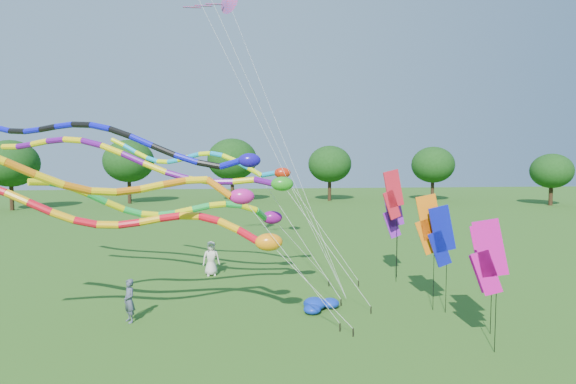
{
  "coord_description": "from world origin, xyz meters",
  "views": [
    {
      "loc": [
        -2.07,
        -15.51,
        6.24
      ],
      "look_at": [
        0.05,
        4.19,
        4.8
      ],
      "focal_mm": 30.0,
      "sensor_mm": 36.0,
      "label": 1
    }
  ],
  "objects": [
    {
      "name": "ground",
      "position": [
        0.0,
        0.0,
        0.0
      ],
      "size": [
        160.0,
        160.0,
        0.0
      ],
      "primitive_type": "plane",
      "color": "#285C18",
      "rests_on": "ground"
    },
    {
      "name": "tree_ring",
      "position": [
        10.08,
        1.59,
        5.63
      ],
      "size": [
        119.04,
        121.18,
        9.51
      ],
      "color": "#382314",
      "rests_on": "ground"
    },
    {
      "name": "tube_kite_red",
      "position": [
        -4.74,
        1.85,
        3.91
      ],
      "size": [
        13.34,
        2.22,
        5.98
      ],
      "rotation": [
        0.0,
        0.0,
        -0.2
      ],
      "color": "black",
      "rests_on": "ground"
    },
    {
      "name": "tube_kite_orange",
      "position": [
        -5.65,
        -0.24,
        5.54
      ],
      "size": [
        13.5,
        2.71,
        7.35
      ],
      "rotation": [
        0.0,
        0.0,
        0.17
      ],
      "color": "black",
      "rests_on": "ground"
    },
    {
      "name": "tube_kite_purple",
      "position": [
        -5.01,
        5.16,
        5.88
      ],
      "size": [
        15.66,
        5.0,
        7.74
      ],
      "rotation": [
        0.0,
        0.0,
        -0.29
      ],
      "color": "black",
      "rests_on": "ground"
    },
    {
      "name": "tube_kite_blue",
      "position": [
        -6.59,
        6.52,
        6.85
      ],
      "size": [
        16.57,
        5.72,
        8.67
      ],
      "rotation": [
        0.0,
        0.0,
        -0.3
      ],
      "color": "black",
      "rests_on": "ground"
    },
    {
      "name": "tube_kite_cyan",
      "position": [
        -3.01,
        8.56,
        5.95
      ],
      "size": [
        12.08,
        3.75,
        7.67
      ],
      "rotation": [
        0.0,
        0.0,
        -0.26
      ],
      "color": "black",
      "rests_on": "ground"
    },
    {
      "name": "tube_kite_green",
      "position": [
        -3.64,
        4.72,
        4.09
      ],
      "size": [
        11.62,
        4.59,
        6.01
      ],
      "rotation": [
        0.0,
        0.0,
        0.37
      ],
      "color": "black",
      "rests_on": "ground"
    },
    {
      "name": "delta_kite_high_c",
      "position": [
        -2.41,
        9.55,
        14.09
      ],
      "size": [
        7.18,
        6.44,
        15.67
      ],
      "rotation": [
        0.0,
        0.0,
        0.75
      ],
      "color": "black",
      "rests_on": "ground"
    },
    {
      "name": "banner_pole_blue_a",
      "position": [
        6.02,
        2.64,
        3.1
      ],
      "size": [
        1.16,
        0.12,
        4.36
      ],
      "rotation": [
        0.0,
        0.0,
        -0.03
      ],
      "color": "black",
      "rests_on": "ground"
    },
    {
      "name": "banner_pole_violet",
      "position": [
        5.94,
        8.32,
        3.3
      ],
      "size": [
        1.16,
        0.13,
        4.56
      ],
      "rotation": [
        0.0,
        0.0,
        0.04
      ],
      "color": "black",
      "rests_on": "ground"
    },
    {
      "name": "banner_pole_orange",
      "position": [
        5.65,
        3.03,
        3.52
      ],
      "size": [
        1.16,
        0.25,
        4.78
      ],
      "rotation": [
        0.0,
        0.0,
        -0.14
      ],
      "color": "black",
      "rests_on": "ground"
    },
    {
      "name": "banner_pole_red",
      "position": [
        5.61,
        7.41,
        4.38
      ],
      "size": [
        1.16,
        0.28,
        5.66
      ],
      "rotation": [
        0.0,
        0.0,
        0.17
      ],
      "color": "black",
      "rests_on": "ground"
    },
    {
      "name": "banner_pole_magenta_b",
      "position": [
        6.59,
        0.3,
        2.72
      ],
      "size": [
        1.13,
        0.42,
        3.97
      ],
      "rotation": [
        0.0,
        0.0,
        -0.3
      ],
      "color": "black",
      "rests_on": "ground"
    },
    {
      "name": "banner_pole_magenta_a",
      "position": [
        5.89,
        -1.22,
        3.07
      ],
      "size": [
        1.1,
        0.54,
        4.33
      ],
      "rotation": [
        0.0,
        0.0,
        -0.41
      ],
      "color": "black",
      "rests_on": "ground"
    },
    {
      "name": "blue_nylon_heap",
      "position": [
        1.41,
        3.14,
        0.24
      ],
      "size": [
        1.37,
        1.49,
        0.53
      ],
      "color": "#0D2CAB",
      "rests_on": "ground"
    },
    {
      "name": "person_a",
      "position": [
        -3.43,
        9.78,
        0.91
      ],
      "size": [
        0.97,
        0.72,
        1.82
      ],
      "primitive_type": "imported",
      "rotation": [
        0.0,
        0.0,
        0.17
      ],
      "color": "beige",
      "rests_on": "ground"
    },
    {
      "name": "person_b",
      "position": [
        -6.13,
        2.84,
        0.82
      ],
      "size": [
        0.67,
        0.72,
        1.64
      ],
      "primitive_type": "imported",
      "rotation": [
        0.0,
        0.0,
        -0.95
      ],
      "color": "#444A5F",
      "rests_on": "ground"
    },
    {
      "name": "person_c",
      "position": [
        -3.4,
        11.01,
        0.77
      ],
      "size": [
        0.65,
        0.8,
        1.54
      ],
      "primitive_type": "imported",
      "rotation": [
        0.0,
        0.0,
        1.66
      ],
      "color": "brown",
      "rests_on": "ground"
    }
  ]
}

